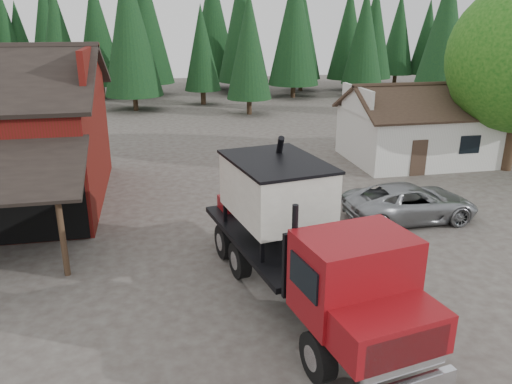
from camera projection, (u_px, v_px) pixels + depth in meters
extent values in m
plane|color=#443B35|center=(243.00, 289.00, 15.90)|extent=(120.00, 120.00, 0.00)
cube|color=#5E0F0F|center=(91.00, 69.00, 22.21)|extent=(0.25, 7.00, 2.00)
cylinder|color=#382619|center=(63.00, 237.00, 16.31)|extent=(0.20, 0.20, 2.80)
cube|color=silver|center=(417.00, 136.00, 29.90)|extent=(8.00, 6.00, 3.00)
cube|color=#38281E|center=(435.00, 102.00, 27.77)|extent=(8.60, 3.42, 1.80)
cube|color=#38281E|center=(409.00, 94.00, 30.54)|extent=(8.60, 3.42, 1.80)
cube|color=silver|center=(357.00, 100.00, 28.39)|extent=(0.20, 4.20, 1.50)
cube|color=silver|center=(482.00, 96.00, 29.92)|extent=(0.20, 4.20, 1.50)
cube|color=#38281E|center=(419.00, 158.00, 26.98)|extent=(0.90, 0.06, 2.00)
cube|color=black|center=(470.00, 145.00, 27.36)|extent=(1.20, 0.06, 1.00)
cylinder|color=#382619|center=(510.00, 142.00, 27.85)|extent=(0.60, 0.60, 3.20)
sphere|color=#144F12|center=(491.00, 79.00, 27.24)|extent=(4.40, 4.40, 4.40)
cylinder|color=#382619|center=(249.00, 105.00, 44.51)|extent=(0.44, 0.44, 1.60)
cone|color=black|center=(249.00, 46.00, 42.83)|extent=(3.96, 3.96, 9.00)
cylinder|color=#382619|center=(436.00, 107.00, 43.86)|extent=(0.44, 0.44, 1.60)
cone|color=black|center=(445.00, 34.00, 41.85)|extent=(4.84, 4.84, 11.00)
cylinder|color=#382619|center=(136.00, 102.00, 46.31)|extent=(0.44, 0.44, 1.60)
cone|color=black|center=(130.00, 27.00, 44.13)|extent=(5.28, 5.28, 12.00)
cylinder|color=black|center=(318.00, 356.00, 11.77)|extent=(0.60, 1.28, 1.23)
cylinder|color=black|center=(400.00, 334.00, 12.59)|extent=(0.60, 1.28, 1.23)
cylinder|color=black|center=(240.00, 260.00, 16.46)|extent=(0.60, 1.28, 1.23)
cylinder|color=black|center=(303.00, 248.00, 17.29)|extent=(0.60, 1.28, 1.23)
cylinder|color=black|center=(225.00, 241.00, 17.83)|extent=(0.60, 1.28, 1.23)
cylinder|color=black|center=(284.00, 231.00, 18.66)|extent=(0.60, 1.28, 1.23)
cube|color=black|center=(296.00, 265.00, 15.16)|extent=(2.92, 9.67, 0.45)
cube|color=silver|center=(406.00, 353.00, 10.47)|extent=(2.11, 0.49, 1.00)
cube|color=maroon|center=(388.00, 329.00, 11.00)|extent=(2.73, 1.88, 0.95)
cube|color=maroon|center=(354.00, 275.00, 12.07)|extent=(2.97, 2.34, 2.07)
cube|color=black|center=(376.00, 279.00, 11.18)|extent=(2.32, 0.51, 1.00)
cylinder|color=black|center=(294.00, 243.00, 12.35)|extent=(0.18, 0.18, 2.01)
cube|color=black|center=(330.00, 257.00, 13.06)|extent=(2.72, 0.62, 1.79)
cube|color=black|center=(275.00, 236.00, 16.43)|extent=(3.96, 6.88, 0.18)
cube|color=silver|center=(276.00, 189.00, 15.89)|extent=(3.18, 4.08, 1.79)
cone|color=silver|center=(276.00, 221.00, 16.26)|extent=(2.85, 2.85, 0.78)
cube|color=black|center=(276.00, 161.00, 15.58)|extent=(3.31, 4.21, 0.09)
cylinder|color=black|center=(275.00, 176.00, 17.53)|extent=(0.40, 2.48, 3.41)
cube|color=maroon|center=(229.00, 204.00, 18.44)|extent=(0.82, 1.00, 0.50)
cylinder|color=silver|center=(376.00, 298.00, 13.60)|extent=(0.81, 1.21, 0.63)
imported|color=#93969A|center=(410.00, 202.00, 21.11)|extent=(5.64, 2.61, 1.56)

